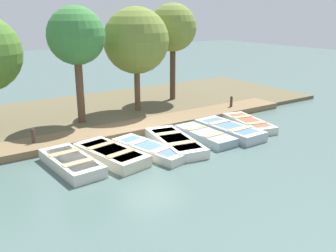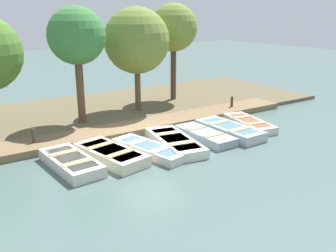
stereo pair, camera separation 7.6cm
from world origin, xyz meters
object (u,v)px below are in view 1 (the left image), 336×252
(park_tree_center, at_px, (136,41))
(mooring_post_near, at_px, (33,139))
(rowboat_2, at_px, (149,149))
(rowboat_6, at_px, (249,123))
(rowboat_3, at_px, (175,142))
(park_tree_right, at_px, (173,28))
(rowboat_0, at_px, (71,163))
(rowboat_4, at_px, (205,135))
(park_tree_left, at_px, (76,37))
(rowboat_1, at_px, (111,154))
(mooring_post_far, at_px, (231,104))
(rowboat_5, at_px, (229,130))

(park_tree_center, bearing_deg, mooring_post_near, -67.66)
(rowboat_2, bearing_deg, rowboat_6, 80.95)
(rowboat_3, distance_m, park_tree_right, 8.36)
(park_tree_right, bearing_deg, mooring_post_near, -68.23)
(rowboat_0, distance_m, rowboat_4, 5.53)
(rowboat_6, bearing_deg, park_tree_right, -167.35)
(park_tree_left, bearing_deg, park_tree_center, 98.52)
(rowboat_2, height_order, park_tree_left, park_tree_left)
(rowboat_1, relative_size, park_tree_left, 0.59)
(rowboat_4, xyz_separation_m, mooring_post_near, (-2.61, -6.08, 0.25))
(rowboat_1, bearing_deg, rowboat_0, -103.91)
(rowboat_3, height_order, park_tree_center, park_tree_center)
(mooring_post_far, relative_size, park_tree_center, 0.16)
(mooring_post_near, relative_size, park_tree_center, 0.16)
(rowboat_0, height_order, rowboat_4, rowboat_0)
(park_tree_right, bearing_deg, park_tree_center, -69.38)
(rowboat_3, height_order, rowboat_6, rowboat_3)
(rowboat_4, bearing_deg, mooring_post_far, 123.53)
(rowboat_6, height_order, park_tree_left, park_tree_left)
(park_tree_left, bearing_deg, rowboat_4, 37.22)
(rowboat_3, relative_size, mooring_post_far, 4.12)
(rowboat_0, bearing_deg, rowboat_6, 85.60)
(rowboat_1, xyz_separation_m, rowboat_6, (-0.10, 6.85, -0.03))
(rowboat_2, distance_m, rowboat_4, 2.70)
(rowboat_6, relative_size, mooring_post_far, 3.59)
(rowboat_1, xyz_separation_m, park_tree_right, (-5.97, 6.73, 3.89))
(rowboat_1, bearing_deg, park_tree_right, 120.27)
(rowboat_5, height_order, rowboat_6, rowboat_5)
(rowboat_0, bearing_deg, mooring_post_far, 99.89)
(rowboat_2, bearing_deg, mooring_post_near, -141.35)
(rowboat_0, xyz_separation_m, rowboat_4, (0.17, 5.53, -0.02))
(rowboat_5, bearing_deg, mooring_post_near, -112.07)
(mooring_post_near, distance_m, park_tree_center, 7.04)
(rowboat_3, relative_size, mooring_post_near, 4.12)
(rowboat_4, bearing_deg, park_tree_left, -143.20)
(rowboat_6, distance_m, park_tree_left, 8.41)
(park_tree_left, bearing_deg, mooring_post_far, 75.37)
(rowboat_6, bearing_deg, rowboat_1, -77.62)
(rowboat_3, relative_size, park_tree_left, 0.66)
(rowboat_3, relative_size, rowboat_4, 1.20)
(park_tree_left, xyz_separation_m, park_tree_right, (-1.56, 6.05, 0.16))
(mooring_post_near, xyz_separation_m, park_tree_right, (-3.47, 8.69, 3.68))
(park_tree_left, distance_m, park_tree_center, 3.20)
(rowboat_0, height_order, rowboat_3, rowboat_0)
(park_tree_right, bearing_deg, park_tree_left, -75.52)
(rowboat_6, xyz_separation_m, park_tree_left, (-4.31, -6.16, 3.77))
(rowboat_3, bearing_deg, park_tree_left, -146.88)
(rowboat_3, height_order, park_tree_left, park_tree_left)
(rowboat_0, relative_size, rowboat_1, 0.94)
(rowboat_1, distance_m, rowboat_5, 5.37)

